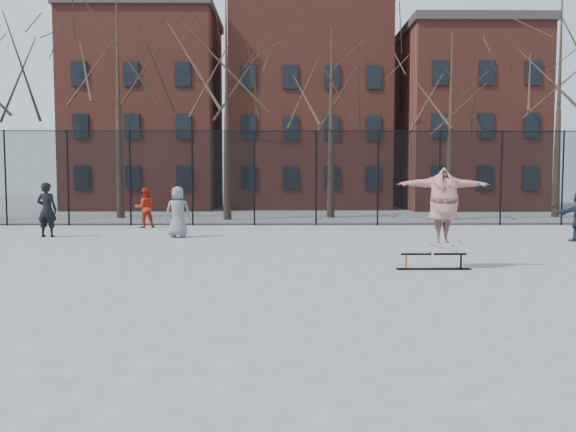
{
  "coord_description": "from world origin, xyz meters",
  "views": [
    {
      "loc": [
        -0.18,
        -10.57,
        2.05
      ],
      "look_at": [
        -0.08,
        1.5,
        1.2
      ],
      "focal_mm": 35.0,
      "sensor_mm": 36.0,
      "label": 1
    }
  ],
  "objects_px": {
    "skate_rail": "(433,263)",
    "bystander_red": "(145,208)",
    "bystander_black": "(47,210)",
    "bystander_grey": "(178,212)",
    "skateboard": "(443,251)",
    "skater": "(444,211)"
  },
  "relations": [
    {
      "from": "skater",
      "to": "bystander_grey",
      "type": "xyz_separation_m",
      "value": [
        -7.1,
        6.63,
        -0.43
      ]
    },
    {
      "from": "skate_rail",
      "to": "bystander_grey",
      "type": "bearing_deg",
      "value": 136.12
    },
    {
      "from": "skater",
      "to": "skate_rail",
      "type": "bearing_deg",
      "value": -178.43
    },
    {
      "from": "skate_rail",
      "to": "bystander_black",
      "type": "height_order",
      "value": "bystander_black"
    },
    {
      "from": "bystander_black",
      "to": "bystander_red",
      "type": "height_order",
      "value": "bystander_black"
    },
    {
      "from": "skate_rail",
      "to": "bystander_grey",
      "type": "xyz_separation_m",
      "value": [
        -6.9,
        6.63,
        0.72
      ]
    },
    {
      "from": "skateboard",
      "to": "skater",
      "type": "relative_size",
      "value": 0.39
    },
    {
      "from": "bystander_grey",
      "to": "bystander_red",
      "type": "height_order",
      "value": "bystander_grey"
    },
    {
      "from": "bystander_black",
      "to": "skateboard",
      "type": "bearing_deg",
      "value": 155.8
    },
    {
      "from": "skate_rail",
      "to": "skateboard",
      "type": "distance_m",
      "value": 0.34
    },
    {
      "from": "skateboard",
      "to": "bystander_grey",
      "type": "height_order",
      "value": "bystander_grey"
    },
    {
      "from": "skate_rail",
      "to": "skateboard",
      "type": "relative_size",
      "value": 2.06
    },
    {
      "from": "skate_rail",
      "to": "bystander_red",
      "type": "height_order",
      "value": "bystander_red"
    },
    {
      "from": "skate_rail",
      "to": "skater",
      "type": "relative_size",
      "value": 0.8
    },
    {
      "from": "skateboard",
      "to": "bystander_black",
      "type": "xyz_separation_m",
      "value": [
        -11.56,
        6.75,
        0.52
      ]
    },
    {
      "from": "skater",
      "to": "bystander_red",
      "type": "bearing_deg",
      "value": 133.17
    },
    {
      "from": "bystander_grey",
      "to": "skateboard",
      "type": "bearing_deg",
      "value": 135.73
    },
    {
      "from": "bystander_grey",
      "to": "bystander_black",
      "type": "relative_size",
      "value": 0.93
    },
    {
      "from": "skate_rail",
      "to": "bystander_black",
      "type": "bearing_deg",
      "value": 149.27
    },
    {
      "from": "bystander_red",
      "to": "skateboard",
      "type": "bearing_deg",
      "value": 106.65
    },
    {
      "from": "skate_rail",
      "to": "bystander_red",
      "type": "bearing_deg",
      "value": 130.96
    },
    {
      "from": "skate_rail",
      "to": "skateboard",
      "type": "bearing_deg",
      "value": -0.0
    }
  ]
}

